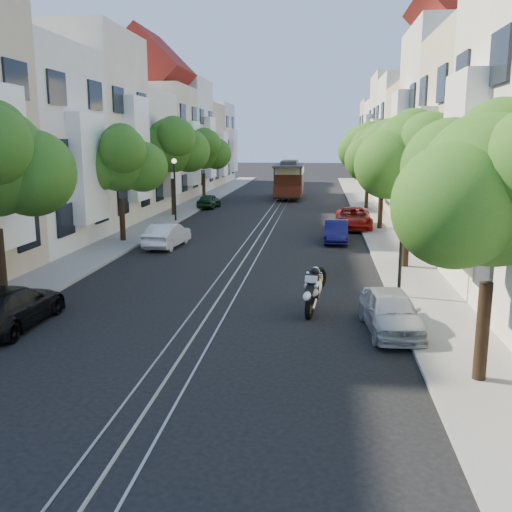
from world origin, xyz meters
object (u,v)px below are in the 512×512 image
(tree_e_c, at_px, (384,155))
(parked_car_w_far, at_px, (209,201))
(tree_e_a, at_px, (497,192))
(parked_car_e_mid, at_px, (336,231))
(tree_e_b, at_px, (412,159))
(parked_car_w_near, at_px, (9,307))
(cable_car, at_px, (290,178))
(tree_w_b, at_px, (120,161))
(parked_car_e_near, at_px, (391,311))
(parked_car_w_mid, at_px, (167,235))
(parked_car_e_far, at_px, (354,218))
(lamp_west, at_px, (175,180))
(tree_e_d, at_px, (369,148))
(lamp_east, at_px, (402,219))
(tree_w_c, at_px, (173,146))
(sportbike_rider, at_px, (314,288))
(tree_w_d, at_px, (204,150))

(tree_e_c, relative_size, parked_car_w_far, 1.90)
(tree_e_a, xyz_separation_m, parked_car_e_mid, (-2.86, 18.37, -3.81))
(tree_e_b, xyz_separation_m, parked_car_w_near, (-12.86, -9.41, -4.09))
(tree_e_b, height_order, tree_e_c, tree_e_b)
(tree_e_b, height_order, cable_car, tree_e_b)
(tree_e_a, xyz_separation_m, tree_w_b, (-14.40, 17.00, 0.00))
(tree_w_b, bearing_deg, parked_car_e_near, -46.69)
(tree_e_b, distance_m, parked_car_w_mid, 12.95)
(parked_car_e_mid, relative_size, parked_car_e_far, 0.75)
(lamp_west, relative_size, parked_car_w_near, 0.94)
(parked_car_w_mid, bearing_deg, parked_car_w_far, -80.58)
(parked_car_w_near, height_order, parked_car_w_far, parked_car_w_near)
(tree_e_d, height_order, tree_w_b, tree_e_d)
(tree_e_b, height_order, lamp_west, tree_e_b)
(tree_e_b, relative_size, tree_w_b, 1.07)
(lamp_west, relative_size, parked_car_e_near, 1.13)
(tree_w_b, xyz_separation_m, lamp_east, (13.44, -9.98, -1.55))
(tree_w_c, bearing_deg, parked_car_w_near, -86.53)
(tree_e_b, xyz_separation_m, parked_car_e_far, (-1.66, 11.37, -4.07))
(tree_e_b, relative_size, tree_e_d, 0.98)
(lamp_east, bearing_deg, tree_e_d, 87.96)
(sportbike_rider, xyz_separation_m, parked_car_w_mid, (-7.75, 10.73, -0.20))
(sportbike_rider, bearing_deg, tree_e_b, 71.33)
(tree_w_d, bearing_deg, tree_w_c, -90.00)
(lamp_west, bearing_deg, sportbike_rider, -64.11)
(tree_w_c, height_order, parked_car_e_far, tree_w_c)
(tree_w_d, bearing_deg, parked_car_e_near, -70.27)
(sportbike_rider, bearing_deg, parked_car_e_near, -25.35)
(tree_e_c, height_order, tree_w_c, tree_w_c)
(tree_e_b, distance_m, tree_e_d, 22.00)
(lamp_west, distance_m, parked_car_w_far, 8.61)
(parked_car_e_near, distance_m, parked_car_e_far, 19.88)
(tree_e_c, xyz_separation_m, tree_w_d, (-14.40, 16.00, 0.00))
(tree_w_d, distance_m, parked_car_w_far, 7.13)
(tree_e_c, xyz_separation_m, parked_car_w_near, (-12.86, -20.41, -3.96))
(tree_w_b, xyz_separation_m, parked_car_e_far, (12.74, 6.37, -3.73))
(tree_e_c, xyz_separation_m, cable_car, (-6.76, 19.45, -2.66))
(tree_w_c, bearing_deg, parked_car_e_mid, -39.85)
(tree_e_a, height_order, cable_car, tree_e_a)
(lamp_west, height_order, parked_car_w_far, lamp_west)
(parked_car_w_near, bearing_deg, cable_car, -98.28)
(tree_e_c, distance_m, parked_car_e_near, 19.99)
(parked_car_e_near, bearing_deg, cable_car, 92.07)
(tree_e_b, height_order, parked_car_w_mid, tree_e_b)
(lamp_east, distance_m, parked_car_e_mid, 11.72)
(parked_car_w_far, bearing_deg, tree_e_b, 126.01)
(tree_e_d, relative_size, parked_car_e_near, 1.87)
(parked_car_e_near, distance_m, parked_car_w_near, 11.24)
(tree_e_a, bearing_deg, tree_w_c, 117.22)
(tree_w_b, bearing_deg, tree_e_c, 22.62)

